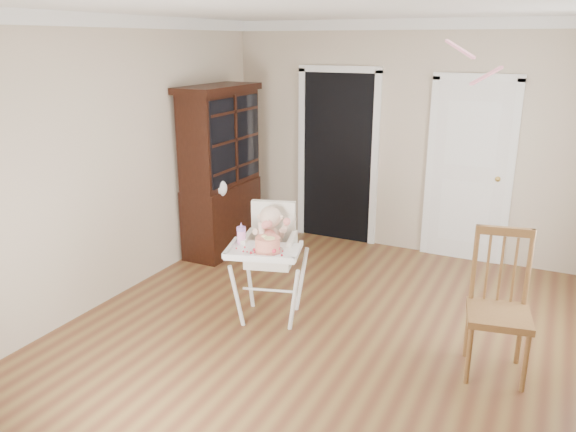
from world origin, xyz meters
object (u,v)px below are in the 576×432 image
at_px(cake, 268,244).
at_px(china_cabinet, 221,170).
at_px(sippy_cup, 241,235).
at_px(dining_chair, 499,309).
at_px(high_chair, 270,249).

relative_size(cake, china_cabinet, 0.14).
relative_size(sippy_cup, dining_chair, 0.17).
relative_size(cake, dining_chair, 0.24).
bearing_deg(sippy_cup, dining_chair, 4.79).
relative_size(sippy_cup, china_cabinet, 0.10).
bearing_deg(china_cabinet, sippy_cup, -52.27).
bearing_deg(sippy_cup, cake, -11.77).
distance_m(high_chair, cake, 0.31).
distance_m(sippy_cup, china_cabinet, 1.94).
distance_m(high_chair, china_cabinet, 1.93).
distance_m(high_chair, sippy_cup, 0.31).
xyz_separation_m(china_cabinet, dining_chair, (3.33, -1.35, -0.47)).
xyz_separation_m(sippy_cup, china_cabinet, (-1.18, 1.53, 0.15)).
distance_m(cake, sippy_cup, 0.30).
bearing_deg(dining_chair, high_chair, 169.26).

